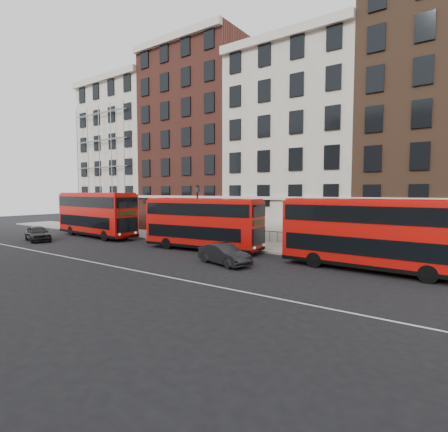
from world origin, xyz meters
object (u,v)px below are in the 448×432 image
Objects in this scene: car_front at (224,254)px; bus_c at (368,232)px; bus_b at (202,223)px; car_rear at (38,233)px; bus_a at (96,213)px.

bus_c is at bearing -50.37° from car_front.
bus_b reaches higher than car_rear.
bus_b is 12.86m from bus_c.
bus_c is 2.37× the size of car_rear.
bus_a reaches higher than bus_c.
car_front is (19.19, -3.56, -1.84)m from bus_a.
bus_b is 2.49× the size of car_front.
car_rear is 1.07× the size of car_front.
car_rear is (-2.02, -5.15, -1.76)m from bus_a.
car_front is at bearing -154.09° from bus_c.
car_rear is (-16.46, -5.14, -1.52)m from bus_b.
car_rear is (-29.33, -5.15, -1.58)m from bus_c.
bus_b is 6.14m from car_front.
bus_c is (12.86, 0.00, 0.06)m from bus_b.
bus_b is at bearing -57.09° from car_rear.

